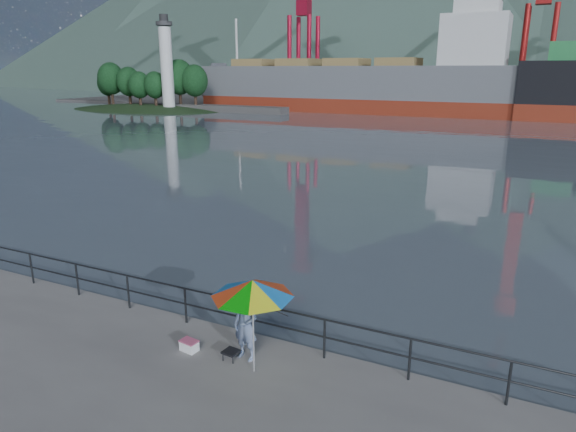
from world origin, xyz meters
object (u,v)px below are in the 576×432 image
Objects in this scene: beach_umbrella at (252,288)px; bulk_carrier at (370,85)px; fisherman at (246,325)px; cooler_bag at (189,346)px.

bulk_carrier is at bearing 105.51° from beach_umbrella.
fisherman is at bearing -74.73° from bulk_carrier.
bulk_carrier reaches higher than cooler_bag.
bulk_carrier is at bearing 110.30° from fisherman.
beach_umbrella is at bearing -37.83° from fisherman.
cooler_bag is at bearing -162.13° from fisherman.
fisherman is 0.03× the size of bulk_carrier.
cooler_bag is 75.42m from bulk_carrier.
beach_umbrella is 2.67m from cooler_bag.
cooler_bag is (-1.85, 0.08, -1.92)m from beach_umbrella.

